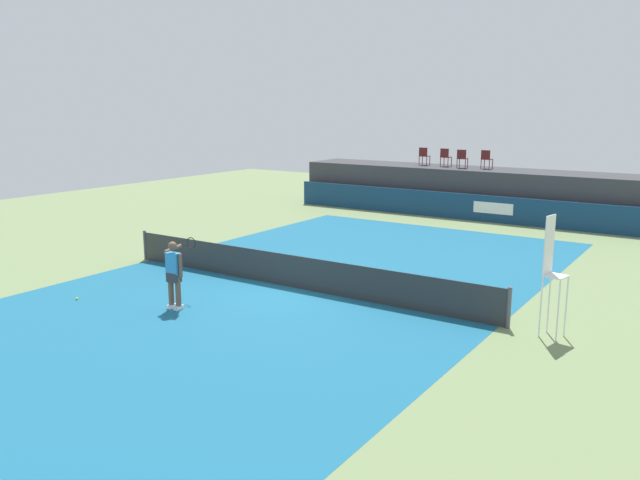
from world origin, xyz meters
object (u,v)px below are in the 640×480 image
Objects in this scene: spectator_chair_right at (486,158)px; umpire_chair at (552,268)px; spectator_chair_center at (462,158)px; net_post_far at (509,308)px; spectator_chair_far_left at (424,155)px; spectator_chair_left at (446,156)px; tennis_ball at (77,299)px; net_post_near at (145,245)px; tennis_player at (174,272)px.

spectator_chair_right reaches higher than umpire_chair.
spectator_chair_center reaches higher than net_post_far.
net_post_far is (9.26, -15.47, -2.19)m from spectator_chair_far_left.
spectator_chair_left is 0.89× the size of net_post_far.
spectator_chair_left is at bearing 83.36° from tennis_ball.
net_post_near is 4.69m from tennis_ball.
umpire_chair is (6.86, -15.28, -1.11)m from spectator_chair_right.
tennis_ball is (-3.28, -19.21, -2.66)m from spectator_chair_center.
spectator_chair_center reaches higher than umpire_chair.
spectator_chair_left and spectator_chair_right have the same top height.
net_post_near is at bearing -112.77° from spectator_chair_right.
spectator_chair_far_left is 2.23m from spectator_chair_center.
net_post_far reaches higher than tennis_ball.
net_post_near is (-6.42, -15.30, -2.19)m from spectator_chair_right.
spectator_chair_left is 1.07m from spectator_chair_center.
umpire_chair reaches higher than tennis_player.
spectator_chair_far_left is 3.29m from spectator_chair_right.
spectator_chair_left reaches higher than umpire_chair.
spectator_chair_far_left is 1.19m from spectator_chair_left.
spectator_chair_far_left is at bearing 86.81° from tennis_ball.
spectator_chair_center and spectator_chair_right have the same top height.
umpire_chair is (7.96, -14.99, -1.11)m from spectator_chair_center.
net_post_far is (7.07, -15.01, -2.19)m from spectator_chair_center.
spectator_chair_left reaches higher than tennis_ball.
umpire_chair is 13.33m from net_post_near.
spectator_chair_center is 13.06× the size of tennis_ball.
net_post_near is at bearing 115.94° from tennis_ball.
net_post_far is (8.08, -15.39, -2.19)m from spectator_chair_left.
spectator_chair_far_left and spectator_chair_left have the same top height.
spectator_chair_center is 0.89× the size of net_post_far.
spectator_chair_center is 19.67m from tennis_ball.
spectator_chair_far_left is 19.88m from tennis_ball.
tennis_ball is (-1.10, -19.67, -2.66)m from spectator_chair_far_left.
spectator_chair_far_left is 1.00× the size of spectator_chair_center.
spectator_chair_right is 13.06× the size of tennis_ball.
spectator_chair_far_left is 0.50× the size of tennis_player.
net_post_near is at bearing -105.69° from spectator_chair_left.
spectator_chair_right is at bearing 77.34° from tennis_ball.
spectator_chair_right is at bearing 111.35° from net_post_far.
spectator_chair_far_left reaches higher than net_post_far.
tennis_player is at bearing -91.63° from spectator_chair_center.
spectator_chair_right is at bearing -2.42° from spectator_chair_left.
spectator_chair_center is 0.50× the size of tennis_player.
net_post_far is at bearing -178.62° from umpire_chair.
net_post_near is at bearing -101.47° from spectator_chair_far_left.
tennis_ball is (-10.36, -4.20, -0.46)m from net_post_far.
spectator_chair_left is 18.72m from tennis_player.
spectator_chair_center reaches higher than tennis_player.
tennis_ball is at bearing -159.43° from umpire_chair.
spectator_chair_right reaches higher than tennis_player.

